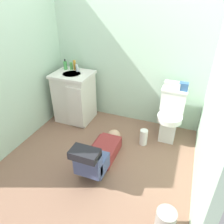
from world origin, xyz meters
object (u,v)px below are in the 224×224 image
(toilet, at_px, (170,116))
(toiletry_bag, at_px, (184,86))
(faucet, at_px, (76,67))
(bottle_clear, at_px, (77,68))
(bottle_amber, at_px, (75,65))
(paper_towel_roll, at_px, (144,137))
(bottle_green, at_px, (71,66))
(tissue_box, at_px, (172,85))
(trash_can, at_px, (165,222))
(person_plumber, at_px, (99,154))
(soap_dispenser, at_px, (65,65))
(vanity_cabinet, at_px, (75,97))

(toilet, distance_m, toiletry_bag, 0.46)
(faucet, distance_m, bottle_clear, 0.05)
(bottle_amber, height_order, bottle_clear, bottle_amber)
(paper_towel_roll, bearing_deg, bottle_green, 162.90)
(tissue_box, xyz_separation_m, bottle_amber, (-1.55, 0.01, 0.10))
(faucet, bearing_deg, toilet, -3.49)
(faucet, distance_m, trash_can, 2.49)
(person_plumber, height_order, toiletry_bag, toiletry_bag)
(soap_dispenser, height_order, bottle_amber, soap_dispenser)
(tissue_box, relative_size, bottle_green, 1.89)
(toiletry_bag, bearing_deg, bottle_clear, -178.75)
(toiletry_bag, bearing_deg, paper_towel_roll, -134.65)
(soap_dispenser, relative_size, bottle_green, 1.42)
(tissue_box, relative_size, soap_dispenser, 1.33)
(vanity_cabinet, distance_m, bottle_clear, 0.47)
(person_plumber, height_order, bottle_green, bottle_green)
(toiletry_bag, bearing_deg, faucet, 179.86)
(faucet, distance_m, person_plumber, 1.49)
(faucet, bearing_deg, toiletry_bag, -0.14)
(soap_dispenser, bearing_deg, bottle_amber, 11.28)
(tissue_box, bearing_deg, bottle_green, 179.82)
(vanity_cabinet, bearing_deg, toilet, 1.90)
(tissue_box, relative_size, paper_towel_roll, 0.93)
(faucet, relative_size, paper_towel_roll, 0.42)
(toiletry_bag, relative_size, paper_towel_roll, 0.52)
(tissue_box, bearing_deg, bottle_clear, -178.62)
(faucet, bearing_deg, soap_dispenser, -173.99)
(toiletry_bag, bearing_deg, bottle_green, 179.84)
(tissue_box, height_order, toiletry_bag, toiletry_bag)
(toilet, bearing_deg, faucet, 176.51)
(soap_dispenser, bearing_deg, paper_towel_roll, -15.27)
(bottle_amber, xyz_separation_m, bottle_clear, (0.07, -0.05, -0.02))
(vanity_cabinet, height_order, person_plumber, vanity_cabinet)
(vanity_cabinet, bearing_deg, bottle_clear, 74.42)
(vanity_cabinet, bearing_deg, faucet, 91.31)
(vanity_cabinet, height_order, bottle_green, bottle_green)
(faucet, distance_m, bottle_green, 0.10)
(vanity_cabinet, bearing_deg, tissue_box, 5.38)
(toiletry_bag, relative_size, bottle_clear, 1.15)
(trash_can, bearing_deg, toiletry_bag, 93.26)
(vanity_cabinet, height_order, toiletry_bag, toiletry_bag)
(soap_dispenser, height_order, trash_can, soap_dispenser)
(vanity_cabinet, distance_m, bottle_green, 0.49)
(paper_towel_roll, bearing_deg, person_plumber, -124.72)
(toilet, distance_m, bottle_amber, 1.68)
(soap_dispenser, bearing_deg, toiletry_bag, 0.49)
(vanity_cabinet, height_order, tissue_box, tissue_box)
(bottle_clear, bearing_deg, faucet, 129.66)
(toilet, bearing_deg, trash_can, -82.60)
(vanity_cabinet, distance_m, tissue_box, 1.56)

